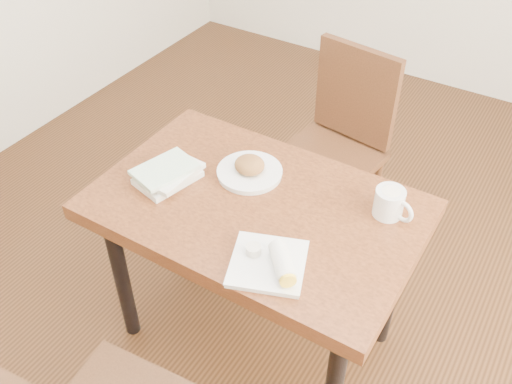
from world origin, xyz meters
The scene contains 7 objects.
ground centered at (0.00, 0.00, -0.01)m, with size 4.00×5.00×0.01m, color #472814.
table centered at (0.00, 0.00, 0.66)m, with size 1.12×0.72×0.75m.
chair_far centered at (-0.03, 0.78, 0.55)m, with size 0.48×0.48×0.95m.
plate_scone centered at (-0.10, 0.12, 0.77)m, with size 0.24×0.24×0.08m.
coffee_mug centered at (0.41, 0.18, 0.80)m, with size 0.15×0.10×0.10m.
plate_burrito centered at (0.20, -0.23, 0.77)m, with size 0.29×0.29×0.08m.
book_stack centered at (-0.33, -0.06, 0.78)m, with size 0.21×0.25×0.06m.
Camera 1 is at (0.77, -1.25, 2.06)m, focal length 40.00 mm.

